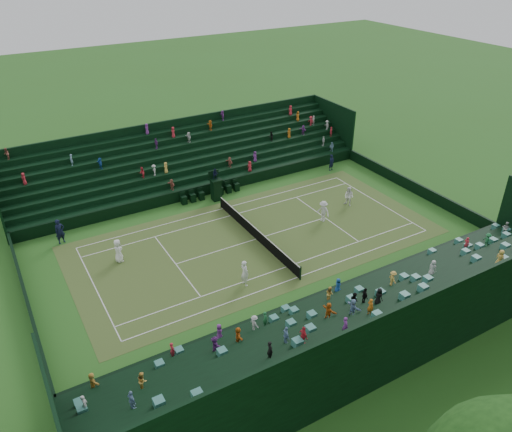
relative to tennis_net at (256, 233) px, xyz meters
The scene contains 17 objects.
ground 0.53m from the tennis_net, ahead, with size 160.00×160.00×0.00m, color #2E6620.
court_surface 0.52m from the tennis_net, ahead, with size 12.97×26.77×0.01m, color #2F6E24.
perimeter_wall_north 15.89m from the tennis_net, 90.00° to the left, with size 17.17×0.20×1.00m, color black.
perimeter_wall_south 15.89m from the tennis_net, 90.00° to the right, with size 17.17×0.20×1.00m, color black.
perimeter_wall_east 8.49m from the tennis_net, ahead, with size 0.20×31.77×1.00m, color black.
perimeter_wall_west 8.49m from the tennis_net, behind, with size 0.20×31.77×1.00m, color black.
north_grandstand 12.70m from the tennis_net, ahead, with size 6.60×32.00×4.90m.
south_grandstand 12.70m from the tennis_net, behind, with size 6.60×32.00×4.90m.
tennis_net is the anchor object (origin of this frame).
umpire_chair 7.26m from the tennis_net, behind, with size 0.92×0.92×2.89m.
courtside_chairs 7.90m from the tennis_net, behind, with size 0.47×5.45×1.03m.
player_near_west 9.90m from the tennis_net, 103.40° to the right, with size 0.85×0.55×1.74m, color white.
player_near_east 5.57m from the tennis_net, 37.76° to the right, with size 0.68×0.44×1.86m, color white.
player_far_west 9.39m from the tennis_net, 94.50° to the left, with size 0.81×0.63×1.66m, color white.
player_far_east 5.95m from the tennis_net, 87.26° to the left, with size 1.13×0.65×1.75m, color silver.
line_judge_north 14.45m from the tennis_net, 119.83° to the left, with size 0.58×0.38×1.59m, color black.
line_judge_south 14.30m from the tennis_net, 118.39° to the right, with size 0.70×0.46×1.91m, color black.
Camera 1 is at (27.18, -15.81, 19.83)m, focal length 35.00 mm.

